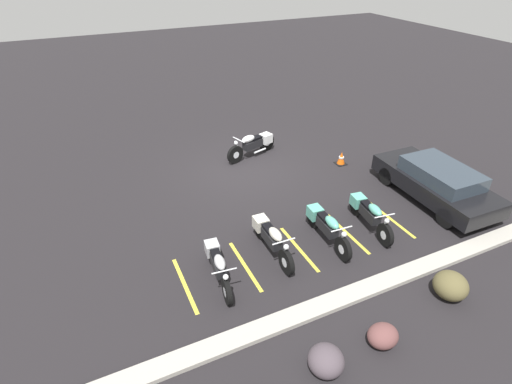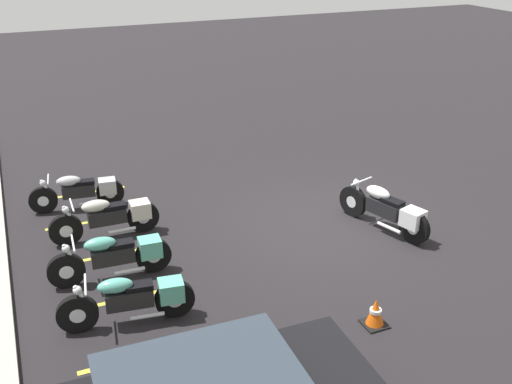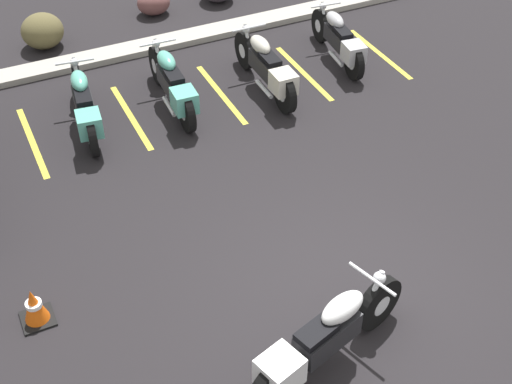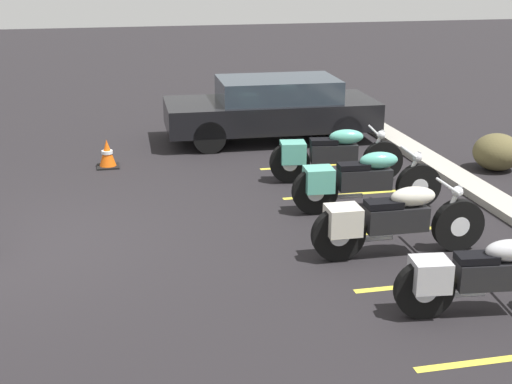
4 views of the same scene
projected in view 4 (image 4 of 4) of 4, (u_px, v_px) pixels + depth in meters
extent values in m
plane|color=black|center=(21.00, 248.00, 9.42)|extent=(60.00, 60.00, 0.00)
cylinder|color=black|center=(383.00, 161.00, 12.17)|extent=(0.21, 0.69, 0.68)
cylinder|color=silver|center=(383.00, 161.00, 12.17)|extent=(0.16, 0.27, 0.26)
cylinder|color=black|center=(290.00, 163.00, 12.04)|extent=(0.21, 0.69, 0.68)
cylinder|color=silver|center=(290.00, 163.00, 12.04)|extent=(0.16, 0.27, 0.26)
cube|color=black|center=(334.00, 153.00, 12.05)|extent=(0.39, 0.82, 0.31)
ellipsoid|color=#59B29E|center=(346.00, 137.00, 11.98)|extent=(0.34, 0.61, 0.25)
cube|color=black|center=(324.00, 141.00, 11.97)|extent=(0.30, 0.48, 0.08)
cube|color=#59B29E|center=(293.00, 152.00, 11.99)|extent=(0.42, 0.46, 0.35)
cylinder|color=silver|center=(376.00, 146.00, 12.07)|extent=(0.10, 0.28, 0.55)
cylinder|color=silver|center=(374.00, 130.00, 11.98)|extent=(0.64, 0.12, 0.04)
sphere|color=silver|center=(381.00, 135.00, 12.02)|extent=(0.14, 0.14, 0.14)
cylinder|color=silver|center=(317.00, 168.00, 12.27)|extent=(0.14, 0.57, 0.07)
cylinder|color=black|center=(418.00, 186.00, 10.83)|extent=(0.16, 0.69, 0.69)
cylinder|color=silver|center=(418.00, 186.00, 10.83)|extent=(0.14, 0.27, 0.26)
cylinder|color=black|center=(315.00, 192.00, 10.58)|extent=(0.16, 0.69, 0.69)
cylinder|color=silver|center=(315.00, 192.00, 10.58)|extent=(0.14, 0.27, 0.26)
cube|color=black|center=(364.00, 179.00, 10.65)|extent=(0.33, 0.81, 0.31)
ellipsoid|color=#59B29E|center=(379.00, 160.00, 10.59)|extent=(0.30, 0.60, 0.25)
cube|color=black|center=(354.00, 166.00, 10.55)|extent=(0.27, 0.47, 0.08)
cube|color=#59B29E|center=(319.00, 179.00, 10.53)|extent=(0.40, 0.44, 0.36)
cylinder|color=silver|center=(412.00, 169.00, 10.72)|extent=(0.08, 0.28, 0.56)
cylinder|color=silver|center=(409.00, 152.00, 10.63)|extent=(0.65, 0.07, 0.04)
sphere|color=silver|center=(417.00, 157.00, 10.68)|extent=(0.15, 0.15, 0.15)
cylinder|color=silver|center=(344.00, 196.00, 10.84)|extent=(0.10, 0.58, 0.07)
cylinder|color=black|center=(458.00, 225.00, 9.27)|extent=(0.13, 0.69, 0.69)
cylinder|color=silver|center=(458.00, 225.00, 9.27)|extent=(0.14, 0.26, 0.26)
cylinder|color=black|center=(338.00, 234.00, 8.96)|extent=(0.13, 0.69, 0.69)
cylinder|color=silver|center=(338.00, 234.00, 8.96)|extent=(0.14, 0.26, 0.26)
cube|color=black|center=(396.00, 219.00, 9.05)|extent=(0.30, 0.80, 0.31)
ellipsoid|color=beige|center=(413.00, 196.00, 9.00)|extent=(0.28, 0.59, 0.25)
cube|color=black|center=(384.00, 204.00, 8.95)|extent=(0.26, 0.46, 0.08)
cube|color=beige|center=(343.00, 220.00, 8.91)|extent=(0.38, 0.42, 0.36)
cylinder|color=silver|center=(451.00, 206.00, 9.16)|extent=(0.07, 0.28, 0.56)
cylinder|color=silver|center=(448.00, 186.00, 9.06)|extent=(0.65, 0.04, 0.04)
sphere|color=silver|center=(457.00, 192.00, 9.11)|extent=(0.15, 0.15, 0.15)
cylinder|color=silver|center=(371.00, 239.00, 9.24)|extent=(0.08, 0.58, 0.07)
cylinder|color=black|center=(424.00, 290.00, 7.54)|extent=(0.19, 0.66, 0.65)
cylinder|color=silver|center=(424.00, 290.00, 7.54)|extent=(0.15, 0.26, 0.25)
cube|color=black|center=(490.00, 274.00, 7.56)|extent=(0.35, 0.77, 0.29)
ellipsoid|color=#B7B7BC|center=(511.00, 250.00, 7.50)|extent=(0.31, 0.57, 0.24)
cube|color=black|center=(477.00, 258.00, 7.48)|extent=(0.28, 0.45, 0.08)
cube|color=#B7B7BC|center=(430.00, 274.00, 7.49)|extent=(0.39, 0.43, 0.33)
cylinder|color=silver|center=(460.00, 294.00, 7.76)|extent=(0.13, 0.54, 0.07)
cylinder|color=black|center=(209.00, 137.00, 13.82)|extent=(0.24, 0.65, 0.64)
cylinder|color=black|center=(200.00, 119.00, 15.30)|extent=(0.24, 0.65, 0.64)
cylinder|color=black|center=(345.00, 131.00, 14.30)|extent=(0.24, 0.65, 0.64)
cylinder|color=black|center=(324.00, 114.00, 15.78)|extent=(0.24, 0.65, 0.64)
cube|color=black|center=(270.00, 113.00, 14.72)|extent=(1.92, 4.35, 0.55)
cube|color=#2D3842|center=(278.00, 89.00, 14.59)|extent=(1.58, 2.45, 0.45)
cube|color=#A8A399|center=(504.00, 206.00, 10.81)|extent=(18.00, 0.50, 0.12)
ellipsoid|color=brown|center=(497.00, 152.00, 12.73)|extent=(1.07, 1.09, 0.66)
cube|color=black|center=(108.00, 166.00, 12.99)|extent=(0.40, 0.40, 0.03)
cone|color=#EA590F|center=(107.00, 153.00, 12.92)|extent=(0.32, 0.32, 0.52)
cylinder|color=white|center=(107.00, 152.00, 12.91)|extent=(0.20, 0.20, 0.06)
cube|color=gold|center=(316.00, 166.00, 13.07)|extent=(0.10, 2.10, 0.00)
cube|color=gold|center=(346.00, 194.00, 11.52)|extent=(0.10, 2.10, 0.00)
cube|color=gold|center=(385.00, 232.00, 9.97)|extent=(0.10, 2.10, 0.00)
cube|color=gold|center=(439.00, 283.00, 8.42)|extent=(0.10, 2.10, 0.00)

